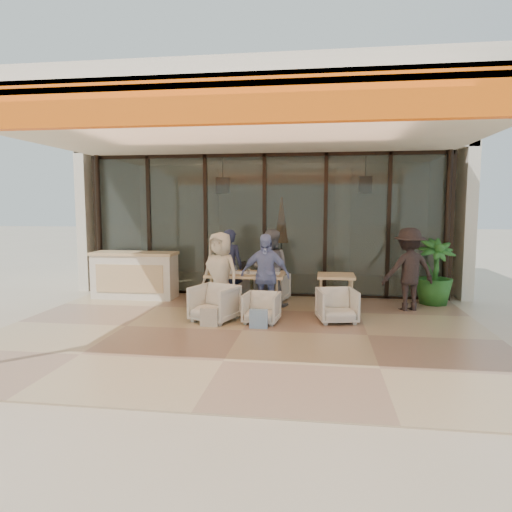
{
  "coord_description": "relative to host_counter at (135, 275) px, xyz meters",
  "views": [
    {
      "loc": [
        1.23,
        -7.17,
        2.05
      ],
      "look_at": [
        0.1,
        0.9,
        1.15
      ],
      "focal_mm": 32.0,
      "sensor_mm": 36.0,
      "label": 1
    }
  ],
  "objects": [
    {
      "name": "terrace_structure",
      "position": [
        2.79,
        -2.56,
        2.72
      ],
      "size": [
        8.0,
        6.0,
        3.4
      ],
      "color": "silver",
      "rests_on": "ground"
    },
    {
      "name": "potted_palm",
      "position": [
        6.38,
        0.25,
        0.16
      ],
      "size": [
        0.9,
        0.9,
        1.38
      ],
      "primitive_type": "imported",
      "rotation": [
        0.0,
        0.0,
        0.19
      ],
      "color": "#1E5919",
      "rests_on": "ground"
    },
    {
      "name": "side_chair",
      "position": [
        4.34,
        -1.49,
        -0.2
      ],
      "size": [
        0.76,
        0.73,
        0.67
      ],
      "primitive_type": "imported",
      "rotation": [
        0.0,
        0.0,
        0.21
      ],
      "color": "silver",
      "rests_on": "ground"
    },
    {
      "name": "glass_storefront",
      "position": [
        2.79,
        0.7,
        1.07
      ],
      "size": [
        8.08,
        0.1,
        3.2
      ],
      "color": "#9EADA3",
      "rests_on": "ground"
    },
    {
      "name": "diner_periwinkle",
      "position": [
        3.04,
        -1.23,
        0.24
      ],
      "size": [
        0.93,
        0.44,
        1.55
      ],
      "primitive_type": "imported",
      "rotation": [
        0.0,
        0.0,
        -0.07
      ],
      "color": "#778BC7",
      "rests_on": "ground"
    },
    {
      "name": "standing_woman",
      "position": [
        5.74,
        -0.38,
        0.28
      ],
      "size": [
        1.19,
        0.9,
        1.63
      ],
      "primitive_type": "imported",
      "rotation": [
        0.0,
        0.0,
        3.45
      ],
      "color": "black",
      "rests_on": "ground"
    },
    {
      "name": "interior_block",
      "position": [
        2.8,
        3.02,
        1.7
      ],
      "size": [
        9.05,
        3.62,
        3.52
      ],
      "color": "silver",
      "rests_on": "ground"
    },
    {
      "name": "host_counter",
      "position": [
        0.0,
        0.0,
        0.0
      ],
      "size": [
        1.85,
        0.65,
        1.04
      ],
      "color": "silver",
      "rests_on": "ground"
    },
    {
      "name": "chair_near_right",
      "position": [
        3.04,
        -1.73,
        -0.23
      ],
      "size": [
        0.65,
        0.61,
        0.61
      ],
      "primitive_type": "imported",
      "rotation": [
        0.0,
        0.0,
        -0.11
      ],
      "color": "silver",
      "rests_on": "ground"
    },
    {
      "name": "chair_near_left",
      "position": [
        2.2,
        -1.73,
        -0.17
      ],
      "size": [
        0.89,
        0.86,
        0.72
      ],
      "primitive_type": "imported",
      "rotation": [
        0.0,
        0.0,
        -0.35
      ],
      "color": "silver",
      "rests_on": "ground"
    },
    {
      "name": "terrace_floor",
      "position": [
        2.79,
        -2.3,
        -0.53
      ],
      "size": [
        8.0,
        6.0,
        0.01
      ],
      "primitive_type": "cube",
      "color": "tan",
      "rests_on": "ground"
    },
    {
      "name": "diner_cream",
      "position": [
        2.2,
        -1.23,
        0.25
      ],
      "size": [
        0.89,
        0.74,
        1.57
      ],
      "primitive_type": "imported",
      "rotation": [
        0.0,
        0.0,
        -0.37
      ],
      "color": "beige",
      "rests_on": "ground"
    },
    {
      "name": "chair_far_left",
      "position": [
        2.2,
        0.17,
        -0.2
      ],
      "size": [
        0.76,
        0.73,
        0.65
      ],
      "primitive_type": "imported",
      "rotation": [
        0.0,
        0.0,
        3.39
      ],
      "color": "silver",
      "rests_on": "ground"
    },
    {
      "name": "chair_far_right",
      "position": [
        3.04,
        0.17,
        -0.2
      ],
      "size": [
        0.76,
        0.73,
        0.66
      ],
      "primitive_type": "imported",
      "rotation": [
        0.0,
        0.0,
        2.92
      ],
      "color": "silver",
      "rests_on": "ground"
    },
    {
      "name": "side_table",
      "position": [
        4.34,
        -0.74,
        0.11
      ],
      "size": [
        0.7,
        0.7,
        0.74
      ],
      "color": "#E0C288",
      "rests_on": "ground"
    },
    {
      "name": "ground",
      "position": [
        2.79,
        -2.3,
        -0.53
      ],
      "size": [
        70.0,
        70.0,
        0.0
      ],
      "primitive_type": "plane",
      "color": "#C6B293",
      "rests_on": "ground"
    },
    {
      "name": "diner_grey",
      "position": [
        3.04,
        -0.33,
        0.26
      ],
      "size": [
        0.84,
        0.69,
        1.58
      ],
      "primitive_type": "imported",
      "rotation": [
        0.0,
        0.0,
        3.02
      ],
      "color": "slate",
      "rests_on": "ground"
    },
    {
      "name": "dining_table",
      "position": [
        2.61,
        -0.77,
        0.15
      ],
      "size": [
        1.5,
        0.9,
        0.93
      ],
      "color": "#E0C288",
      "rests_on": "ground"
    },
    {
      "name": "tote_bag_blue",
      "position": [
        3.04,
        -2.13,
        -0.36
      ],
      "size": [
        0.3,
        0.1,
        0.34
      ],
      "primitive_type": "cube",
      "color": "#99BFD8",
      "rests_on": "ground"
    },
    {
      "name": "diner_navy",
      "position": [
        2.2,
        -0.33,
        0.26
      ],
      "size": [
        0.65,
        0.5,
        1.58
      ],
      "primitive_type": "imported",
      "rotation": [
        0.0,
        0.0,
        2.91
      ],
      "color": "#1A213B",
      "rests_on": "ground"
    },
    {
      "name": "tote_bag_cream",
      "position": [
        2.2,
        -2.13,
        -0.36
      ],
      "size": [
        0.3,
        0.1,
        0.34
      ],
      "primitive_type": "cube",
      "color": "silver",
      "rests_on": "ground"
    }
  ]
}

